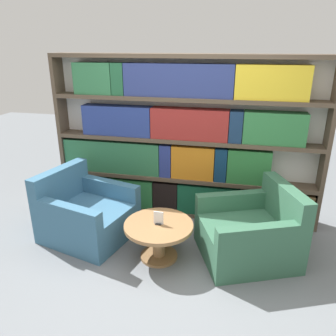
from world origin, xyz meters
name	(u,v)px	position (x,y,z in m)	size (l,w,h in m)	color
ground_plane	(161,271)	(0.00, 0.00, 0.00)	(14.00, 14.00, 0.00)	slate
bookshelf	(184,142)	(-0.02, 1.31, 1.01)	(3.42, 0.30, 2.09)	silver
armchair_left	(86,215)	(-1.05, 0.48, 0.27)	(1.13, 1.07, 0.81)	#386684
armchair_right	(250,234)	(0.88, 0.48, 0.27)	(1.20, 1.15, 0.81)	#336047
coffee_table	(159,233)	(-0.08, 0.23, 0.30)	(0.74, 0.74, 0.41)	olive
table_sign	(159,219)	(-0.08, 0.23, 0.48)	(0.10, 0.06, 0.14)	black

